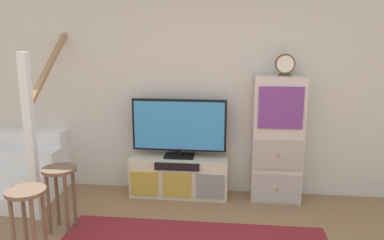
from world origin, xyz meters
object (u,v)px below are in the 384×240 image
at_px(desk_clock, 285,65).
at_px(media_console, 179,176).
at_px(bar_stool_far, 60,184).
at_px(television, 179,127).
at_px(bar_stool_near, 27,208).
at_px(side_cabinet, 277,140).

bearing_deg(desk_clock, media_console, 179.77).
bearing_deg(media_console, bar_stool_far, -136.77).
bearing_deg(bar_stool_far, media_console, 43.23).
bearing_deg(television, bar_stool_near, -124.40).
bearing_deg(side_cabinet, desk_clock, -19.93).
bearing_deg(media_console, side_cabinet, 0.50).
xyz_separation_m(media_console, desk_clock, (1.22, -0.00, 1.38)).
xyz_separation_m(media_console, side_cabinet, (1.17, 0.01, 0.51)).
height_order(media_console, bar_stool_far, bar_stool_far).
bearing_deg(bar_stool_near, side_cabinet, 34.92).
height_order(media_console, desk_clock, desk_clock).
xyz_separation_m(television, side_cabinet, (1.17, -0.01, -0.12)).
bearing_deg(television, side_cabinet, -0.67).
xyz_separation_m(side_cabinet, bar_stool_near, (-2.27, -1.58, -0.24)).
relative_size(media_console, bar_stool_near, 1.76).
relative_size(desk_clock, bar_stool_near, 0.36).
height_order(bar_stool_near, bar_stool_far, bar_stool_near).
xyz_separation_m(bar_stool_near, bar_stool_far, (0.03, 0.57, -0.00)).
relative_size(television, bar_stool_far, 1.70).
height_order(television, side_cabinet, side_cabinet).
height_order(television, bar_stool_far, television).
bearing_deg(media_console, television, 90.00).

